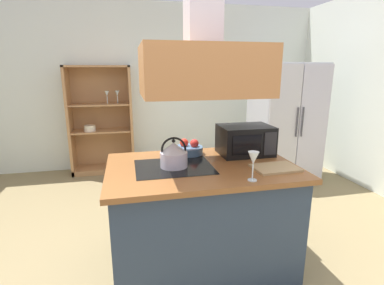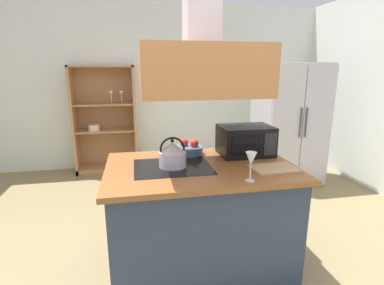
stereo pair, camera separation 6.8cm
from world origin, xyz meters
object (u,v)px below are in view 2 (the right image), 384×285
fruit_bowl (189,149)px  cutting_board (274,169)px  dish_cabinet (106,126)px  kettle (172,155)px  refrigerator (288,124)px  microwave (245,140)px  wine_glass_on_counter (251,160)px

fruit_bowl → cutting_board: bearing=-43.8°
dish_cabinet → kettle: dish_cabinet is taller
cutting_board → fruit_bowl: bearing=136.2°
refrigerator → cutting_board: bearing=-121.6°
dish_cabinet → microwave: dish_cabinet is taller
cutting_board → microwave: 0.46m
dish_cabinet → wine_glass_on_counter: bearing=-68.2°
dish_cabinet → kettle: size_ratio=7.14×
dish_cabinet → wine_glass_on_counter: dish_cabinet is taller
dish_cabinet → wine_glass_on_counter: size_ratio=8.28×
kettle → microwave: bearing=17.8°
fruit_bowl → microwave: bearing=-11.9°
refrigerator → cutting_board: size_ratio=5.10×
kettle → wine_glass_on_counter: kettle is taller
refrigerator → wine_glass_on_counter: bearing=-124.6°
dish_cabinet → cutting_board: dish_cabinet is taller
kettle → fruit_bowl: (0.19, 0.32, -0.05)m
kettle → fruit_bowl: 0.38m
dish_cabinet → kettle: bearing=-74.4°
refrigerator → fruit_bowl: 2.22m
wine_glass_on_counter → kettle: bearing=140.2°
dish_cabinet → fruit_bowl: dish_cabinet is taller
kettle → microwave: microwave is taller
refrigerator → dish_cabinet: bearing=159.9°
refrigerator → dish_cabinet: (-2.68, 0.98, -0.11)m
dish_cabinet → refrigerator: bearing=-20.1°
wine_glass_on_counter → fruit_bowl: 0.79m
wine_glass_on_counter → dish_cabinet: bearing=111.8°
refrigerator → kettle: (-1.93, -1.70, 0.13)m
kettle → fruit_bowl: bearing=59.8°
refrigerator → fruit_bowl: refrigerator is taller
dish_cabinet → cutting_board: size_ratio=5.01×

